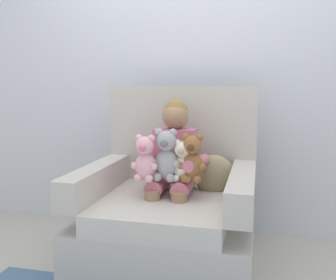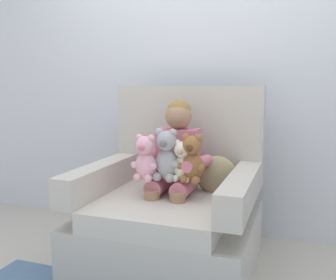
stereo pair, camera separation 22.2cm
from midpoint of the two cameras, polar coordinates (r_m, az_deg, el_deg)
name	(u,v)px [view 2 (the right image)]	position (r m, az deg, el deg)	size (l,w,h in m)	color
ground_plane	(169,268)	(2.52, 2.87, -18.80)	(8.00, 8.00, 0.00)	#ADA89E
back_wall	(202,65)	(2.99, 7.34, 11.16)	(6.00, 0.10, 2.60)	silver
armchair	(172,213)	(2.43, 3.31, -10.99)	(1.03, 0.97, 1.14)	#BCB7AD
seated_child	(175,159)	(2.36, 3.76, -2.91)	(0.45, 0.39, 0.82)	#C66B7F
plush_brown	(192,160)	(2.20, 6.52, -3.00)	(0.17, 0.14, 0.28)	brown
plush_grey	(166,156)	(2.23, 2.50, -2.47)	(0.18, 0.15, 0.31)	#9E9EA3
plush_pink	(145,159)	(2.23, -0.63, -2.90)	(0.16, 0.13, 0.28)	#EAA8BC
plush_cream	(182,162)	(2.22, 5.03, -3.33)	(0.15, 0.12, 0.25)	silver
throw_pillow	(217,176)	(2.43, 10.00, -5.39)	(0.26, 0.12, 0.26)	#998C66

